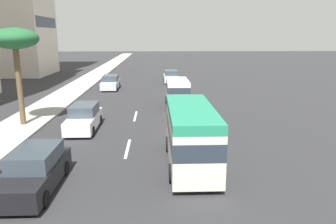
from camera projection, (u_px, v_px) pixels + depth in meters
The scene contains 11 objects.
ground_plane at pixel (140, 96), 34.63m from camera, with size 198.00×198.00×0.00m, color #2D2D30.
sidewalk_right at pixel (65, 96), 34.31m from camera, with size 162.00×3.43×0.15m, color #B2ADA3.
lane_stripe_mid at pixel (128, 148), 18.52m from camera, with size 3.20×0.16×0.01m, color silver.
lane_stripe_far at pixel (135, 116), 25.94m from camera, with size 3.20×0.16×0.01m, color silver.
minibus_lead at pixel (191, 133), 15.87m from camera, with size 6.73×2.28×2.96m.
van_second at pixel (177, 91), 29.11m from camera, with size 4.65×2.06×2.45m.
car_third at pixel (171, 77), 44.17m from camera, with size 4.39×1.96×1.69m.
car_fourth at pixel (84, 118), 22.16m from camera, with size 4.77×1.84×1.72m.
car_sixth at pixel (36, 171), 13.52m from camera, with size 4.74×1.86×1.72m.
car_seventh at pixel (111, 83), 38.76m from camera, with size 4.62×1.92×1.65m.
palm_tree at pixel (15, 41), 21.76m from camera, with size 3.18×3.18×6.69m.
Camera 1 is at (-2.68, -1.63, 6.33)m, focal length 34.57 mm.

